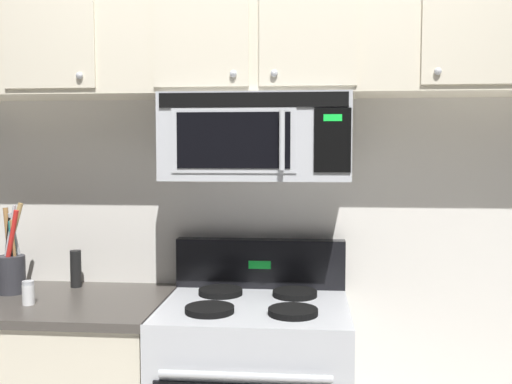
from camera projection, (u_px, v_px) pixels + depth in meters
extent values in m
cube|color=silver|center=(262.00, 187.00, 2.70)|extent=(5.20, 0.10, 2.70)
cylinder|color=#B7BABF|center=(245.00, 376.00, 2.03)|extent=(0.61, 0.03, 0.03)
cube|color=black|center=(260.00, 263.00, 2.64)|extent=(0.76, 0.07, 0.22)
cube|color=#19D83F|center=(260.00, 265.00, 2.61)|extent=(0.10, 0.00, 0.04)
cylinder|color=black|center=(210.00, 309.00, 2.24)|extent=(0.19, 0.19, 0.02)
cylinder|color=black|center=(293.00, 312.00, 2.21)|extent=(0.19, 0.19, 0.02)
cylinder|color=black|center=(221.00, 292.00, 2.52)|extent=(0.19, 0.19, 0.02)
cylinder|color=black|center=(295.00, 293.00, 2.49)|extent=(0.19, 0.19, 0.02)
cube|color=#B7BABF|center=(257.00, 137.00, 2.44)|extent=(0.76, 0.39, 0.35)
cube|color=black|center=(253.00, 100.00, 2.23)|extent=(0.73, 0.01, 0.06)
cube|color=#B7BABF|center=(233.00, 140.00, 2.25)|extent=(0.49, 0.01, 0.25)
cube|color=black|center=(233.00, 140.00, 2.25)|extent=(0.44, 0.01, 0.22)
cube|color=black|center=(332.00, 140.00, 2.22)|extent=(0.14, 0.01, 0.25)
cube|color=#19D83F|center=(333.00, 118.00, 2.21)|extent=(0.07, 0.00, 0.03)
cylinder|color=#B7BABF|center=(282.00, 140.00, 2.21)|extent=(0.02, 0.02, 0.23)
cube|color=beige|center=(258.00, 29.00, 2.44)|extent=(2.50, 0.33, 0.55)
cube|color=beige|center=(48.00, 25.00, 2.34)|extent=(0.38, 0.01, 0.51)
sphere|color=#B7BABF|center=(79.00, 75.00, 2.33)|extent=(0.03, 0.03, 0.03)
cube|color=beige|center=(201.00, 22.00, 2.29)|extent=(0.38, 0.01, 0.51)
sphere|color=#B7BABF|center=(233.00, 74.00, 2.28)|extent=(0.03, 0.03, 0.03)
cube|color=beige|center=(308.00, 19.00, 2.25)|extent=(0.38, 0.01, 0.51)
sphere|color=#B7BABF|center=(274.00, 73.00, 2.26)|extent=(0.03, 0.03, 0.03)
cube|color=beige|center=(474.00, 16.00, 2.19)|extent=(0.38, 0.01, 0.51)
sphere|color=#B7BABF|center=(438.00, 71.00, 2.21)|extent=(0.03, 0.03, 0.03)
cube|color=#423D38|center=(56.00, 303.00, 2.46)|extent=(0.93, 0.65, 0.03)
cylinder|color=#2D2D33|center=(12.00, 274.00, 2.54)|extent=(0.12, 0.12, 0.16)
cylinder|color=red|center=(11.00, 242.00, 2.51)|extent=(0.08, 0.02, 0.28)
cylinder|color=#A87A47|center=(14.00, 246.00, 2.52)|extent=(0.02, 0.05, 0.24)
cylinder|color=teal|center=(12.00, 247.00, 2.53)|extent=(0.04, 0.06, 0.23)
cylinder|color=tan|center=(12.00, 238.00, 2.55)|extent=(0.10, 0.04, 0.31)
cylinder|color=black|center=(8.00, 245.00, 2.54)|extent=(0.06, 0.03, 0.24)
cylinder|color=#BCBCC1|center=(9.00, 239.00, 2.53)|extent=(0.08, 0.03, 0.30)
cylinder|color=silver|center=(16.00, 242.00, 2.55)|extent=(0.04, 0.06, 0.26)
cylinder|color=olive|center=(8.00, 240.00, 2.54)|extent=(0.05, 0.04, 0.29)
cylinder|color=white|center=(28.00, 295.00, 2.35)|extent=(0.05, 0.05, 0.08)
cylinder|color=#B7BABF|center=(28.00, 283.00, 2.35)|extent=(0.05, 0.05, 0.02)
cylinder|color=black|center=(76.00, 269.00, 2.65)|extent=(0.05, 0.05, 0.17)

